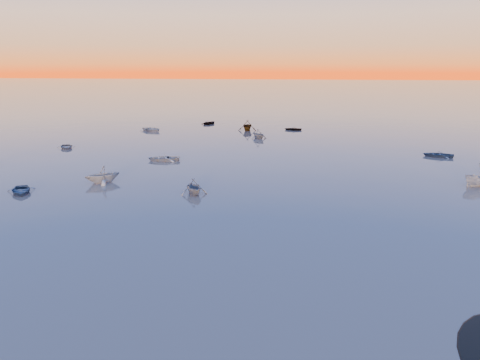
# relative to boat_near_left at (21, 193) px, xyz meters

# --- Properties ---
(ground) EXTENTS (600.00, 600.00, 0.00)m
(ground) POSITION_rel_boat_near_left_xyz_m (17.33, 76.00, 0.00)
(ground) COLOR #696058
(ground) RESTS_ON ground
(moored_fleet) EXTENTS (124.00, 58.00, 1.20)m
(moored_fleet) POSITION_rel_boat_near_left_xyz_m (17.33, 29.00, 0.00)
(moored_fleet) COLOR white
(moored_fleet) RESTS_ON ground
(boat_near_left) EXTENTS (3.85, 3.17, 0.90)m
(boat_near_left) POSITION_rel_boat_near_left_xyz_m (0.00, 0.00, 0.00)
(boat_near_left) COLOR #3A5270
(boat_near_left) RESTS_ON ground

